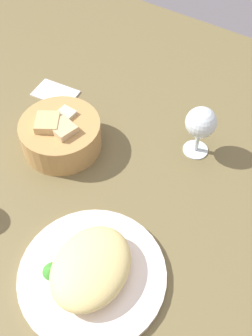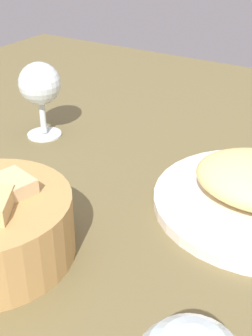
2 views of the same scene
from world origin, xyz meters
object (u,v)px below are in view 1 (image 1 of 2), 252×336
object	(u,v)px
bread_basket	(61,134)
folded_napkin	(55,93)
wine_glass_near	(201,124)
plate	(92,275)

from	to	relation	value
bread_basket	folded_napkin	distance (cm)	18.43
wine_glass_near	folded_napkin	distance (cm)	39.99
plate	folded_napkin	distance (cm)	50.96
bread_basket	wine_glass_near	size ratio (longest dim) A/B	1.44
plate	wine_glass_near	size ratio (longest dim) A/B	2.16
wine_glass_near	folded_napkin	world-z (taller)	wine_glass_near
wine_glass_near	folded_napkin	size ratio (longest dim) A/B	1.14
wine_glass_near	plate	bearing A→B (deg)	177.12
bread_basket	wine_glass_near	distance (cm)	30.97
wine_glass_near	bread_basket	bearing A→B (deg)	120.55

